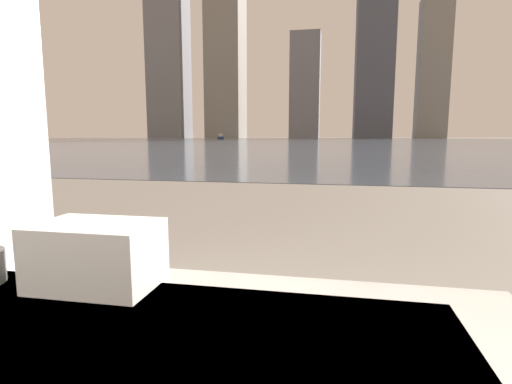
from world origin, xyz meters
The scene contains 8 objects.
towel_stack centered at (-0.11, 0.84, 0.56)m, with size 0.29×0.20×0.16m.
harbor_water centered at (0.00, 62.00, 0.01)m, with size 180.00×110.00×0.01m.
harbor_boat_0 centered at (-23.31, 81.24, 0.44)m, with size 2.17×3.45×1.23m.
skyline_tower_0 centered at (-50.14, 118.00, 26.35)m, with size 11.03×9.59×52.70m.
skyline_tower_1 centered at (-32.16, 118.00, 35.06)m, with size 10.25×11.20×70.11m.
skyline_tower_2 centered at (-8.66, 118.00, 14.75)m, with size 8.39×7.04×29.50m.
skyline_tower_3 centered at (10.14, 118.00, 36.17)m, with size 9.85×13.23×72.34m.
skyline_tower_4 centered at (25.60, 118.00, 18.33)m, with size 7.68×6.76×36.66m.
Camera 1 is at (0.47, -0.02, 0.86)m, focal length 28.00 mm.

